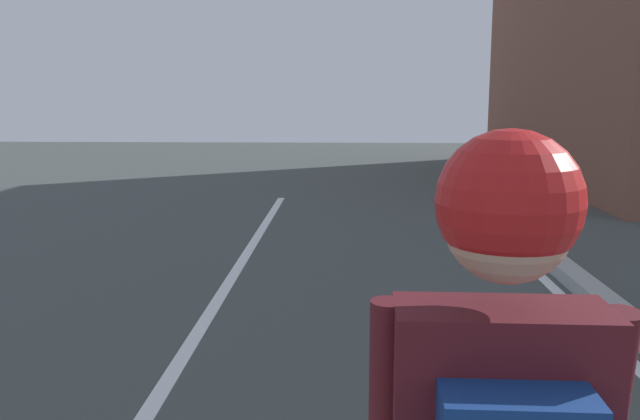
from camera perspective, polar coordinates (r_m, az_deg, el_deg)
lane_arrow_head at (r=4.46m, az=11.28°, el=-15.97°), size 0.71×0.71×0.01m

